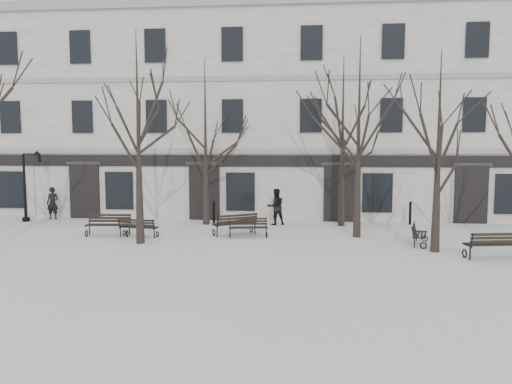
# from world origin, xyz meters

# --- Properties ---
(ground) EXTENTS (100.00, 100.00, 0.00)m
(ground) POSITION_xyz_m (0.00, 0.00, 0.00)
(ground) COLOR silver
(ground) RESTS_ON ground
(building) EXTENTS (40.40, 10.20, 11.40)m
(building) POSITION_xyz_m (0.00, 12.96, 5.52)
(building) COLOR silver
(building) RESTS_ON ground
(tree_1) EXTENTS (5.85, 5.85, 8.35)m
(tree_1) POSITION_xyz_m (-4.86, 1.52, 5.22)
(tree_1) COLOR black
(tree_1) RESTS_ON ground
(tree_2) EXTENTS (5.13, 5.13, 7.32)m
(tree_2) POSITION_xyz_m (6.48, 0.97, 4.58)
(tree_2) COLOR black
(tree_2) RESTS_ON ground
(tree_4) EXTENTS (5.62, 5.62, 8.03)m
(tree_4) POSITION_xyz_m (-3.13, 6.44, 5.02)
(tree_4) COLOR black
(tree_4) RESTS_ON ground
(tree_5) EXTENTS (5.74, 5.74, 8.20)m
(tree_5) POSITION_xyz_m (3.50, 6.62, 5.13)
(tree_5) COLOR black
(tree_5) RESTS_ON ground
(tree_6) EXTENTS (5.89, 5.89, 8.42)m
(tree_6) POSITION_xyz_m (3.93, 3.69, 5.26)
(tree_6) COLOR black
(tree_6) RESTS_ON ground
(bench_0) EXTENTS (1.90, 0.81, 0.93)m
(bench_0) POSITION_xyz_m (-6.77, 3.03, 0.51)
(bench_0) COLOR black
(bench_0) RESTS_ON ground
(bench_1) EXTENTS (1.69, 0.80, 0.82)m
(bench_1) POSITION_xyz_m (-5.36, 2.77, 0.45)
(bench_1) COLOR black
(bench_1) RESTS_ON ground
(bench_2) EXTENTS (2.01, 1.00, 0.97)m
(bench_2) POSITION_xyz_m (8.20, -0.06, 0.53)
(bench_2) COLOR black
(bench_2) RESTS_ON ground
(bench_3) EXTENTS (1.70, 0.83, 0.83)m
(bench_3) POSITION_xyz_m (-0.69, 3.21, 0.45)
(bench_3) COLOR black
(bench_3) RESTS_ON ground
(bench_4) EXTENTS (1.95, 1.57, 0.96)m
(bench_4) POSITION_xyz_m (-1.32, 3.67, 0.52)
(bench_4) COLOR black
(bench_4) RESTS_ON ground
(bench_5) EXTENTS (0.99, 1.71, 0.82)m
(bench_5) POSITION_xyz_m (6.17, 2.24, 0.45)
(bench_5) COLOR black
(bench_5) RESTS_ON ground
(lamp_post) EXTENTS (1.13, 0.42, 3.62)m
(lamp_post) POSITION_xyz_m (-12.30, 6.55, 2.09)
(lamp_post) COLOR black
(lamp_post) RESTS_ON ground
(bollard_a) EXTENTS (0.15, 0.15, 1.15)m
(bollard_a) POSITION_xyz_m (-2.81, 6.82, 0.62)
(bollard_a) COLOR black
(bollard_a) RESTS_ON ground
(bollard_b) EXTENTS (0.15, 0.15, 1.15)m
(bollard_b) POSITION_xyz_m (6.91, 7.26, 0.62)
(bollard_b) COLOR black
(bollard_b) RESTS_ON ground
(pedestrian_a) EXTENTS (0.65, 0.45, 1.71)m
(pedestrian_a) POSITION_xyz_m (-11.53, 7.37, 0.00)
(pedestrian_a) COLOR black
(pedestrian_a) RESTS_ON ground
(pedestrian_b) EXTENTS (1.05, 0.93, 1.79)m
(pedestrian_b) POSITION_xyz_m (0.31, 6.63, 0.00)
(pedestrian_b) COLOR black
(pedestrian_b) RESTS_ON ground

